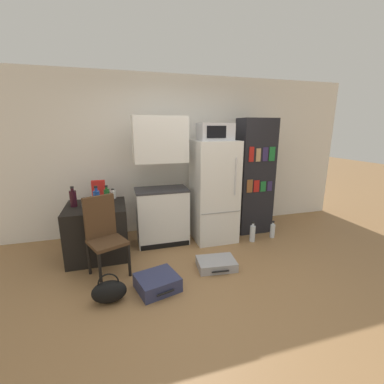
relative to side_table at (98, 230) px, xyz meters
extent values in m
plane|color=olive|center=(1.26, -1.21, -0.37)|extent=(24.00, 24.00, 0.00)
cube|color=white|center=(1.46, 0.79, 0.96)|extent=(6.40, 0.10, 2.66)
cube|color=black|center=(0.00, 0.00, 0.00)|extent=(0.81, 0.78, 0.74)
cube|color=silver|center=(0.96, 0.16, 0.05)|extent=(0.78, 0.47, 0.85)
cube|color=#333338|center=(0.96, 0.16, 0.50)|extent=(0.80, 0.48, 0.03)
cube|color=silver|center=(0.96, 0.16, 1.26)|extent=(0.78, 0.40, 0.67)
cube|color=black|center=(0.96, -0.08, -0.33)|extent=(0.75, 0.01, 0.08)
cube|color=silver|center=(1.79, 0.08, 0.43)|extent=(0.66, 0.63, 1.61)
cube|color=gray|center=(1.79, -0.25, 0.18)|extent=(0.63, 0.01, 0.01)
cylinder|color=silver|center=(2.01, -0.26, 0.72)|extent=(0.02, 0.02, 0.56)
cube|color=#B7B7BC|center=(1.79, 0.08, 1.37)|extent=(0.51, 0.35, 0.26)
cube|color=black|center=(1.75, -0.10, 1.37)|extent=(0.30, 0.01, 0.18)
cube|color=black|center=(2.58, 0.20, 0.60)|extent=(0.60, 0.38, 1.95)
cube|color=brown|center=(2.39, 0.00, 0.50)|extent=(0.10, 0.01, 0.21)
cube|color=red|center=(2.52, 0.00, 0.49)|extent=(0.10, 0.01, 0.20)
cube|color=#1E7033|center=(2.64, 0.00, 0.47)|extent=(0.10, 0.01, 0.17)
cube|color=#332856|center=(2.77, 0.00, 0.47)|extent=(0.09, 0.01, 0.16)
cube|color=red|center=(2.39, 0.00, 1.01)|extent=(0.08, 0.01, 0.24)
cube|color=tan|center=(2.52, 0.00, 1.00)|extent=(0.08, 0.01, 0.21)
cube|color=#332856|center=(2.64, 0.00, 1.01)|extent=(0.09, 0.01, 0.22)
cube|color=#1E7033|center=(2.77, 0.00, 1.01)|extent=(0.11, 0.01, 0.23)
cylinder|color=black|center=(-0.28, 0.04, 0.48)|extent=(0.09, 0.09, 0.22)
cylinder|color=black|center=(-0.28, 0.04, 0.61)|extent=(0.04, 0.04, 0.04)
cylinder|color=black|center=(-0.28, 0.04, 0.64)|extent=(0.05, 0.05, 0.02)
cylinder|color=#1E47A3|center=(0.04, -0.18, 0.50)|extent=(0.08, 0.08, 0.25)
cylinder|color=#1E47A3|center=(0.04, -0.18, 0.64)|extent=(0.04, 0.04, 0.04)
cylinder|color=black|center=(0.04, -0.18, 0.68)|extent=(0.04, 0.04, 0.03)
cylinder|color=#1E6028|center=(0.16, 0.04, 0.48)|extent=(0.08, 0.08, 0.21)
cylinder|color=#1E6028|center=(0.16, 0.04, 0.60)|extent=(0.04, 0.04, 0.04)
cylinder|color=black|center=(0.16, 0.04, 0.63)|extent=(0.04, 0.04, 0.02)
cylinder|color=white|center=(0.24, 0.33, 0.43)|extent=(0.09, 0.09, 0.11)
cylinder|color=white|center=(0.24, 0.33, 0.50)|extent=(0.04, 0.04, 0.02)
cylinder|color=black|center=(0.24, 0.33, 0.51)|extent=(0.05, 0.05, 0.01)
cylinder|color=silver|center=(-0.08, -0.01, 0.40)|extent=(0.18, 0.18, 0.05)
cube|color=red|center=(0.04, 0.28, 0.52)|extent=(0.19, 0.07, 0.30)
cylinder|color=black|center=(0.06, -0.85, -0.16)|extent=(0.04, 0.04, 0.42)
cylinder|color=black|center=(0.39, -0.70, -0.16)|extent=(0.04, 0.04, 0.42)
cylinder|color=black|center=(-0.09, -0.52, -0.16)|extent=(0.04, 0.04, 0.42)
cylinder|color=black|center=(0.25, -0.37, -0.16)|extent=(0.04, 0.04, 0.42)
cube|color=#4C331E|center=(0.15, -0.61, 0.07)|extent=(0.53, 0.53, 0.04)
cube|color=#4C331E|center=(0.08, -0.45, 0.36)|extent=(0.37, 0.20, 0.53)
cube|color=#99999E|center=(1.50, -0.83, -0.31)|extent=(0.53, 0.40, 0.11)
cylinder|color=black|center=(1.48, -1.02, -0.31)|extent=(0.22, 0.04, 0.02)
cube|color=navy|center=(0.68, -1.07, -0.29)|extent=(0.53, 0.50, 0.16)
cylinder|color=black|center=(0.74, -1.28, -0.29)|extent=(0.20, 0.07, 0.02)
ellipsoid|color=black|center=(0.16, -1.15, -0.25)|extent=(0.36, 0.20, 0.24)
torus|color=black|center=(0.16, -1.15, -0.14)|extent=(0.21, 0.02, 0.21)
cylinder|color=silver|center=(2.76, -0.19, -0.26)|extent=(0.08, 0.08, 0.23)
cylinder|color=silver|center=(2.76, -0.19, -0.13)|extent=(0.04, 0.04, 0.04)
cylinder|color=black|center=(2.76, -0.19, -0.09)|extent=(0.04, 0.04, 0.02)
cylinder|color=silver|center=(2.36, -0.23, -0.24)|extent=(0.09, 0.09, 0.26)
cylinder|color=silver|center=(2.36, -0.23, -0.08)|extent=(0.04, 0.04, 0.05)
cylinder|color=black|center=(2.36, -0.23, -0.05)|extent=(0.05, 0.05, 0.03)
camera|label=1|loc=(0.33, -3.66, 1.43)|focal=24.00mm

